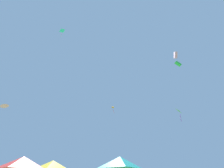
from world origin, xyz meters
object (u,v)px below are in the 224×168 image
object	(u,v)px
kite_pink_delta	(5,106)
kite_lime_diamond	(179,111)
kite_orange_box	(113,107)
canopy_tent_yellow	(52,166)
kite_green_box	(178,64)
canopy_tent_teal	(120,162)
canopy_tent_red	(22,163)
kite_cyan_diamond	(62,31)
kite_pink_box	(176,55)

from	to	relation	value
kite_pink_delta	kite_lime_diamond	bearing A→B (deg)	-3.37
kite_lime_diamond	kite_orange_box	bearing A→B (deg)	135.19
canopy_tent_yellow	kite_green_box	xyz separation A→B (m)	(17.51, -6.96, 13.74)
canopy_tent_teal	canopy_tent_yellow	size ratio (longest dim) A/B	1.00
canopy_tent_teal	kite_orange_box	bearing A→B (deg)	84.17
kite_green_box	canopy_tent_teal	bearing A→B (deg)	165.53
canopy_tent_yellow	canopy_tent_red	size ratio (longest dim) A/B	1.09
kite_cyan_diamond	canopy_tent_teal	bearing A→B (deg)	29.55
canopy_tent_red	kite_lime_diamond	xyz separation A→B (m)	(21.93, 5.82, 9.21)
canopy_tent_yellow	kite_pink_delta	distance (m)	13.86
kite_lime_diamond	kite_pink_box	bearing A→B (deg)	-81.55
kite_cyan_diamond	canopy_tent_red	bearing A→B (deg)	102.51
canopy_tent_red	kite_cyan_diamond	world-z (taller)	kite_cyan_diamond
kite_orange_box	kite_lime_diamond	distance (m)	16.27
canopy_tent_red	kite_lime_diamond	size ratio (longest dim) A/B	1.31
canopy_tent_red	kite_lime_diamond	world-z (taller)	kite_lime_diamond
canopy_tent_teal	kite_cyan_diamond	size ratio (longest dim) A/B	3.08
canopy_tent_yellow	kite_orange_box	xyz separation A→B (m)	(9.55, 11.18, 14.32)
canopy_tent_red	kite_pink_delta	bearing A→B (deg)	139.62
canopy_tent_teal	canopy_tent_red	bearing A→B (deg)	-174.10
canopy_tent_teal	canopy_tent_red	distance (m)	9.49
canopy_tent_yellow	kite_green_box	bearing A→B (deg)	-21.67
canopy_tent_red	kite_pink_box	xyz separation A→B (m)	(22.49, 2.03, 20.60)
canopy_tent_red	kite_pink_box	size ratio (longest dim) A/B	2.43
canopy_tent_teal	kite_cyan_diamond	distance (m)	18.08
kite_pink_delta	kite_green_box	distance (m)	29.84
kite_cyan_diamond	kite_green_box	world-z (taller)	kite_cyan_diamond
kite_pink_box	canopy_tent_teal	bearing A→B (deg)	-175.36
canopy_tent_teal	kite_orange_box	distance (m)	21.29
canopy_tent_teal	kite_lime_diamond	bearing A→B (deg)	21.20
kite_lime_diamond	kite_green_box	xyz separation A→B (m)	(-2.94, -7.31, 4.80)
kite_pink_delta	kite_orange_box	bearing A→B (deg)	24.21
canopy_tent_yellow	kite_pink_delta	bearing A→B (deg)	168.24
canopy_tent_yellow	canopy_tent_red	distance (m)	5.67
canopy_tent_yellow	kite_lime_diamond	xyz separation A→B (m)	(20.44, 0.36, 8.94)
canopy_tent_yellow	canopy_tent_red	world-z (taller)	canopy_tent_yellow
canopy_tent_yellow	kite_pink_box	size ratio (longest dim) A/B	2.66
canopy_tent_red	kite_lime_diamond	distance (m)	24.49
kite_cyan_diamond	kite_pink_box	bearing A→B (deg)	15.30
canopy_tent_red	kite_pink_box	distance (m)	30.56
canopy_tent_red	kite_pink_delta	distance (m)	14.89
canopy_tent_yellow	canopy_tent_red	bearing A→B (deg)	-105.19
canopy_tent_red	kite_pink_delta	xyz separation A→B (m)	(-8.99, 7.64, 9.09)
kite_pink_delta	kite_pink_box	distance (m)	33.98
kite_pink_box	kite_green_box	xyz separation A→B (m)	(-3.50, -3.53, -6.58)
canopy_tent_teal	kite_lime_diamond	xyz separation A→B (m)	(12.50, 4.85, 8.95)
kite_lime_diamond	kite_green_box	world-z (taller)	kite_green_box
kite_green_box	kite_orange_box	bearing A→B (deg)	113.69
canopy_tent_red	kite_lime_diamond	bearing A→B (deg)	14.87
canopy_tent_red	kite_orange_box	world-z (taller)	kite_orange_box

